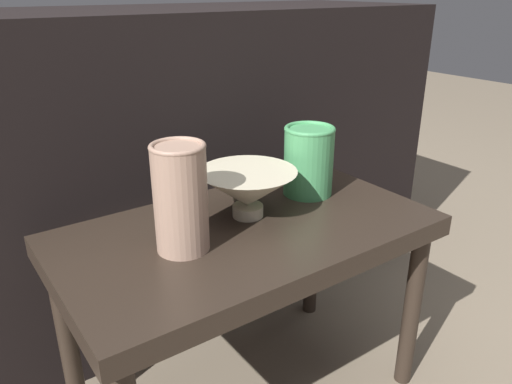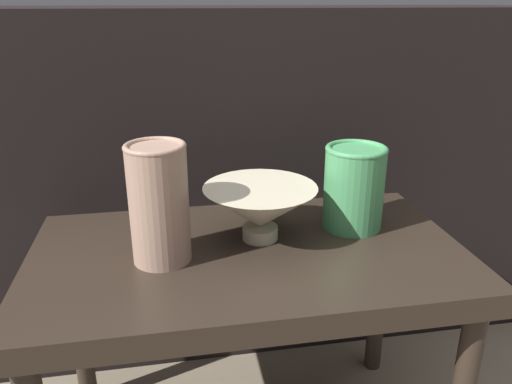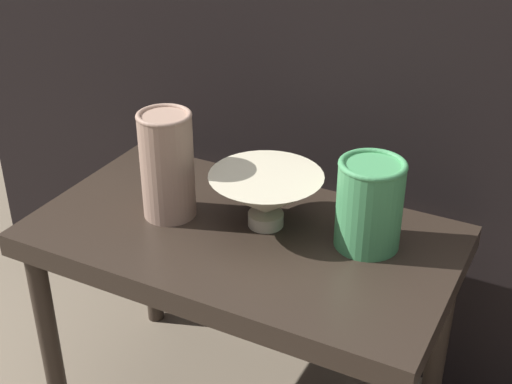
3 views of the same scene
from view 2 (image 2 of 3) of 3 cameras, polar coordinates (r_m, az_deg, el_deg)
The scene contains 5 objects.
table at distance 0.84m, azimuth -0.87°, elevation -9.66°, with size 0.70×0.39×0.41m.
couch_backdrop at distance 1.28m, azimuth -4.51°, elevation 2.75°, with size 1.65×0.50×0.77m.
bowl at distance 0.82m, azimuth 0.48°, elevation -1.83°, with size 0.19×0.19×0.09m.
vase_textured_left at distance 0.76m, azimuth -11.05°, elevation -1.17°, with size 0.09×0.09×0.19m.
vase_colorful_right at distance 0.88m, azimuth 11.13°, elevation 0.67°, with size 0.11×0.11×0.15m.
Camera 2 is at (-0.11, -0.71, 0.79)m, focal length 35.00 mm.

